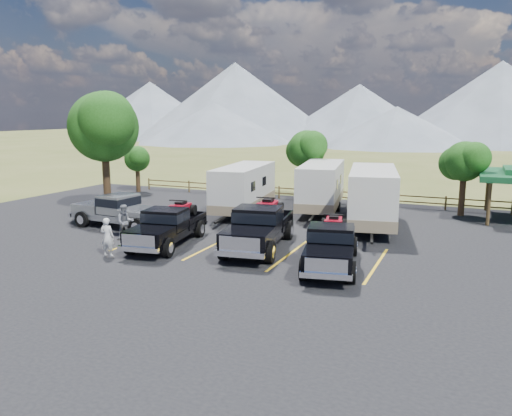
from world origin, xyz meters
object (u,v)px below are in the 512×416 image
at_px(tree_big_nw, 103,127).
at_px(person_b, 125,222).
at_px(rig_center, 259,226).
at_px(person_a, 107,237).
at_px(trailer_left, 244,189).
at_px(rig_right, 331,244).
at_px(trailer_center, 321,187).
at_px(pickup_silver, 121,211).
at_px(rig_left, 168,225).
at_px(trailer_right, 372,197).

bearing_deg(tree_big_nw, person_b, -43.97).
bearing_deg(rig_center, person_a, -153.96).
bearing_deg(person_a, person_b, -75.16).
bearing_deg(trailer_left, tree_big_nw, -167.75).
relative_size(rig_right, trailer_center, 0.68).
bearing_deg(person_b, tree_big_nw, 90.85).
distance_m(rig_right, person_a, 10.03).
bearing_deg(person_a, rig_right, -173.99).
height_order(trailer_left, person_a, trailer_left).
xyz_separation_m(rig_center, person_a, (-5.77, -4.05, -0.21)).
xyz_separation_m(trailer_left, person_a, (-1.50, -11.50, -0.74)).
relative_size(rig_right, person_b, 3.48).
relative_size(rig_center, trailer_center, 0.76).
relative_size(tree_big_nw, rig_center, 1.11).
distance_m(trailer_left, person_a, 11.63).
height_order(rig_right, pickup_silver, rig_right).
distance_m(rig_left, trailer_center, 12.09).
bearing_deg(pickup_silver, tree_big_nw, -127.53).
relative_size(rig_left, pickup_silver, 0.98).
xyz_separation_m(tree_big_nw, rig_center, (12.83, -4.43, -4.46)).
height_order(trailer_left, trailer_right, trailer_right).
bearing_deg(pickup_silver, person_b, 46.91).
relative_size(trailer_right, person_b, 5.33).
xyz_separation_m(trailer_center, person_b, (-7.17, -11.16, -0.77)).
xyz_separation_m(rig_center, person_b, (-7.01, -1.19, -0.19)).
bearing_deg(person_b, pickup_silver, 87.23).
bearing_deg(pickup_silver, trailer_center, 139.49).
relative_size(tree_big_nw, person_a, 4.41).
height_order(tree_big_nw, trailer_center, tree_big_nw).
distance_m(trailer_center, person_b, 13.29).
xyz_separation_m(rig_left, trailer_center, (4.55, 11.18, 0.69)).
xyz_separation_m(rig_left, rig_center, (4.39, 1.21, 0.11)).
bearing_deg(trailer_right, person_b, -155.59).
height_order(rig_left, trailer_center, trailer_center).
distance_m(rig_left, trailer_left, 8.69).
xyz_separation_m(person_a, person_b, (-1.24, 2.86, 0.02)).
relative_size(rig_center, person_a, 3.99).
xyz_separation_m(rig_right, trailer_center, (-3.78, 11.49, 0.70)).
bearing_deg(person_b, trailer_center, 12.11).
bearing_deg(trailer_center, rig_center, -100.39).
height_order(tree_big_nw, person_a, tree_big_nw).
height_order(rig_left, trailer_left, trailer_left).
bearing_deg(rig_center, trailer_center, 80.03).
distance_m(rig_right, trailer_right, 8.20).
bearing_deg(rig_right, trailer_center, 96.63).
xyz_separation_m(trailer_left, trailer_center, (4.43, 2.52, 0.05)).
bearing_deg(trailer_right, pickup_silver, -166.96).
distance_m(tree_big_nw, trailer_left, 9.90).
bearing_deg(trailer_center, trailer_right, -49.56).
bearing_deg(rig_left, rig_right, -10.79).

